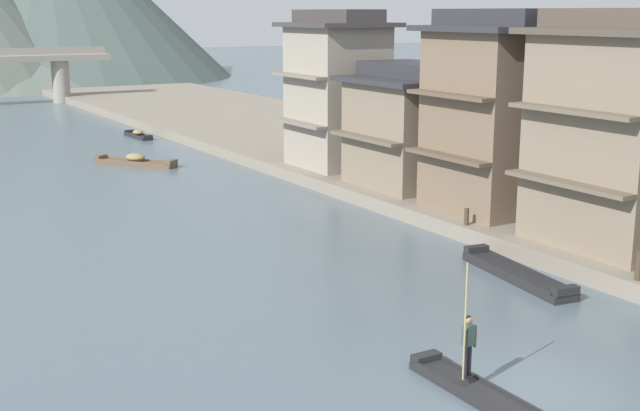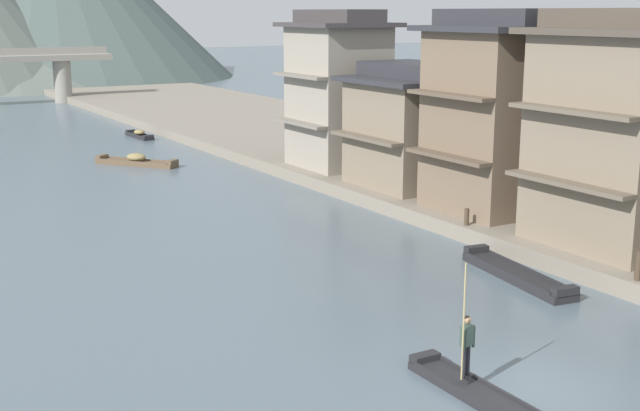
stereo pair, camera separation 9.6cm
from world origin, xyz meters
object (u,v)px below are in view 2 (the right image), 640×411
(boat_moored_second, at_px, (139,135))
(house_waterfront_far, at_px, (338,90))
(boat_foreground_poled, at_px, (487,399))
(mooring_post_dock_mid, at_px, (467,217))
(boat_moored_nearest, at_px, (136,161))
(house_waterfront_narrow, at_px, (418,126))
(mooring_post_dock_near, at_px, (638,266))
(house_waterfront_second, at_px, (624,131))
(boat_moored_far, at_px, (517,275))
(boatman_person, at_px, (467,339))
(house_waterfront_tall, at_px, (495,113))

(boat_moored_second, xyz_separation_m, house_waterfront_far, (4.68, -20.83, 4.75))
(boat_foreground_poled, bearing_deg, mooring_post_dock_mid, 51.71)
(boat_moored_nearest, height_order, house_waterfront_narrow, house_waterfront_narrow)
(boat_foreground_poled, bearing_deg, mooring_post_dock_near, 19.33)
(house_waterfront_second, relative_size, house_waterfront_far, 1.00)
(house_waterfront_far, xyz_separation_m, mooring_post_dock_near, (-2.67, -23.02, -3.82))
(boat_moored_nearest, bearing_deg, boat_moored_far, -81.83)
(mooring_post_dock_mid, bearing_deg, boat_moored_nearest, 104.10)
(boatman_person, xyz_separation_m, house_waterfront_tall, (12.20, 12.70, 3.58))
(boat_moored_nearest, xyz_separation_m, boat_moored_far, (4.16, -28.98, -0.08))
(house_waterfront_second, relative_size, house_waterfront_tall, 1.00)
(boat_moored_far, relative_size, house_waterfront_narrow, 0.84)
(boat_moored_nearest, xyz_separation_m, house_waterfront_second, (9.06, -29.06, 4.71))
(boat_foreground_poled, bearing_deg, house_waterfront_second, 28.76)
(boat_foreground_poled, relative_size, house_waterfront_narrow, 0.78)
(boat_moored_nearest, xyz_separation_m, mooring_post_dock_near, (6.03, -32.57, 0.90))
(house_waterfront_tall, relative_size, mooring_post_dock_mid, 12.34)
(house_waterfront_narrow, bearing_deg, house_waterfront_second, -91.60)
(boat_moored_far, relative_size, house_waterfront_far, 0.66)
(boatman_person, relative_size, house_waterfront_narrow, 0.45)
(mooring_post_dock_mid, bearing_deg, boat_moored_second, 93.25)
(house_waterfront_second, distance_m, mooring_post_dock_near, 6.00)
(boat_moored_second, xyz_separation_m, mooring_post_dock_near, (2.00, -43.85, 0.93))
(house_waterfront_far, bearing_deg, boat_moored_far, -103.16)
(boat_moored_nearest, relative_size, boat_moored_second, 1.27)
(boat_moored_nearest, distance_m, boat_moored_second, 11.98)
(boat_moored_nearest, xyz_separation_m, boat_moored_second, (4.03, 11.28, -0.03))
(mooring_post_dock_near, bearing_deg, boatman_person, -165.30)
(boatman_person, distance_m, boat_moored_nearest, 35.20)
(boatman_person, height_order, boat_moored_nearest, boatman_person)
(house_waterfront_narrow, bearing_deg, boat_moored_nearest, 120.38)
(boatman_person, height_order, mooring_post_dock_near, boatman_person)
(house_waterfront_second, bearing_deg, boat_foreground_poled, -151.24)
(mooring_post_dock_mid, bearing_deg, mooring_post_dock_near, -90.00)
(boat_moored_nearest, distance_m, mooring_post_dock_near, 33.14)
(boatman_person, bearing_deg, boat_foreground_poled, -89.07)
(boat_moored_second, bearing_deg, boatman_person, -99.02)
(boat_moored_nearest, bearing_deg, house_waterfront_second, -72.68)
(boat_moored_second, relative_size, house_waterfront_far, 0.44)
(boat_moored_far, distance_m, mooring_post_dock_mid, 5.37)
(boat_moored_nearest, height_order, house_waterfront_tall, house_waterfront_tall)
(boat_moored_far, distance_m, house_waterfront_narrow, 14.37)
(boatman_person, xyz_separation_m, house_waterfront_narrow, (12.75, 18.95, 2.27))
(boat_moored_far, bearing_deg, boat_moored_second, 90.19)
(boatman_person, distance_m, boat_moored_far, 9.70)
(boat_foreground_poled, distance_m, boatman_person, 1.51)
(house_waterfront_far, bearing_deg, boat_foreground_poled, -114.55)
(boatman_person, height_order, mooring_post_dock_mid, boatman_person)
(boat_moored_far, relative_size, mooring_post_dock_near, 5.78)
(boat_foreground_poled, relative_size, boat_moored_far, 0.93)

